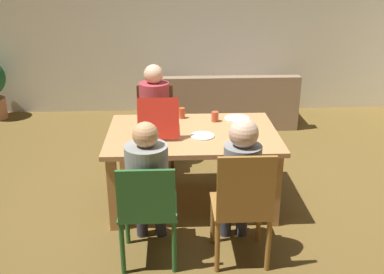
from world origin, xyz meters
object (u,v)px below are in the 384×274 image
object	(u,v)px
dining_table	(192,142)
couch	(224,106)
drinking_glass_1	(215,117)
person_1	(154,108)
person_0	(240,175)
chair_0	(243,204)
person_2	(148,178)
plate_0	(202,136)
pizza_box_0	(159,127)
chair_1	(155,119)
drinking_glass_0	(182,113)
plate_1	(237,118)
chair_2	(148,209)

from	to	relation	value
dining_table	couch	size ratio (longest dim) A/B	0.79
drinking_glass_1	couch	distance (m)	2.14
person_1	person_0	bearing A→B (deg)	-67.21
chair_0	person_2	world-z (taller)	person_2
person_0	couch	bearing A→B (deg)	85.54
person_1	person_2	xyz separation A→B (m)	(0.00, -1.72, -0.02)
person_1	plate_0	size ratio (longest dim) A/B	5.33
pizza_box_0	chair_1	bearing A→B (deg)	94.20
person_1	couch	xyz separation A→B (m)	(0.98, 1.45, -0.44)
person_1	drinking_glass_1	world-z (taller)	person_1
dining_table	plate_0	xyz separation A→B (m)	(0.09, -0.12, 0.10)
drinking_glass_1	person_1	bearing A→B (deg)	137.05
chair_1	drinking_glass_1	world-z (taller)	chair_1
person_0	drinking_glass_1	bearing A→B (deg)	94.63
drinking_glass_0	drinking_glass_1	bearing A→B (deg)	-19.54
person_0	plate_1	world-z (taller)	person_0
dining_table	chair_1	distance (m)	1.11
person_2	plate_0	size ratio (longest dim) A/B	5.22
pizza_box_0	chair_0	bearing A→B (deg)	-57.62
pizza_box_0	couch	xyz separation A→B (m)	(0.91, 2.32, -0.54)
pizza_box_0	couch	size ratio (longest dim) A/B	0.24
person_1	pizza_box_0	distance (m)	0.88
dining_table	chair_1	size ratio (longest dim) A/B	1.77
person_2	couch	distance (m)	3.35
person_0	plate_1	size ratio (longest dim) A/B	4.64
pizza_box_0	plate_1	xyz separation A→B (m)	(0.80, 0.35, -0.05)
chair_0	drinking_glass_0	distance (m)	1.52
chair_2	couch	size ratio (longest dim) A/B	0.44
person_2	plate_1	size ratio (longest dim) A/B	4.56
chair_0	plate_0	xyz separation A→B (m)	(-0.25, 0.90, 0.21)
dining_table	drinking_glass_0	distance (m)	0.45
drinking_glass_0	couch	size ratio (longest dim) A/B	0.05
person_1	plate_0	world-z (taller)	person_1
chair_2	plate_0	size ratio (longest dim) A/B	3.96
pizza_box_0	plate_1	size ratio (longest dim) A/B	1.88
person_0	drinking_glass_1	world-z (taller)	person_0
person_0	pizza_box_0	distance (m)	1.09
person_1	drinking_glass_1	size ratio (longest dim) A/B	11.56
drinking_glass_1	person_0	bearing A→B (deg)	-85.37
person_0	person_2	distance (m)	0.73
chair_1	chair_2	world-z (taller)	chair_1
person_2	chair_0	bearing A→B (deg)	-13.90
chair_1	pizza_box_0	world-z (taller)	pizza_box_0
chair_0	person_2	xyz separation A→B (m)	(-0.73, 0.18, 0.15)
chair_1	drinking_glass_1	xyz separation A→B (m)	(0.64, -0.74, 0.28)
person_0	plate_0	xyz separation A→B (m)	(-0.25, 0.73, 0.05)
person_1	pizza_box_0	bearing A→B (deg)	-85.10
drinking_glass_0	chair_2	bearing A→B (deg)	-102.24
couch	chair_0	bearing A→B (deg)	-94.24
chair_0	drinking_glass_0	size ratio (longest dim) A/B	8.86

